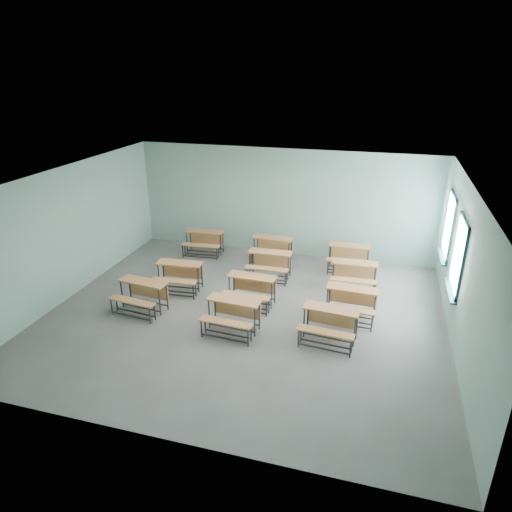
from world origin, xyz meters
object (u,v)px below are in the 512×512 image
Objects in this scene: desk_unit_r1c1 at (251,286)px; desk_unit_r1c0 at (179,272)px; desk_unit_r2c2 at (354,272)px; desk_unit_r0c0 at (141,292)px; desk_unit_r3c1 at (272,246)px; desk_unit_r3c2 at (349,254)px; desk_unit_r0c1 at (232,311)px; desk_unit_r2c1 at (269,261)px; desk_unit_r3c0 at (204,239)px; desk_unit_r0c2 at (330,321)px; desk_unit_r1c2 at (351,299)px.

desk_unit_r1c0 is at bearing 174.52° from desk_unit_r1c1.
desk_unit_r0c0 is at bearing -155.04° from desk_unit_r2c2.
desk_unit_r3c2 is at bearing 2.97° from desk_unit_r3c1.
desk_unit_r0c1 is 2.86m from desk_unit_r2c1.
desk_unit_r3c0 is at bearing -177.00° from desk_unit_r3c1.
desk_unit_r2c1 is at bearing 28.72° from desk_unit_r1c0.
desk_unit_r2c2 is 1.21m from desk_unit_r3c2.
desk_unit_r0c2 is 1.04× the size of desk_unit_r2c1.
desk_unit_r0c1 is 2.72m from desk_unit_r1c2.
desk_unit_r2c2 is at bearing 94.95° from desk_unit_r1c2.
desk_unit_r1c2 is at bearing -85.70° from desk_unit_r3c2.
desk_unit_r3c1 is (-2.18, 3.76, 0.00)m from desk_unit_r0c2.
desk_unit_r1c2 is 2.82m from desk_unit_r2c1.
desk_unit_r0c0 is at bearing -165.39° from desk_unit_r1c2.
desk_unit_r0c0 and desk_unit_r3c2 have the same top height.
desk_unit_r0c2 is 1.02× the size of desk_unit_r1c2.
desk_unit_r3c0 is (-0.29, 2.44, 0.00)m from desk_unit_r1c0.
desk_unit_r0c2 is at bearing 5.66° from desk_unit_r0c0.
desk_unit_r1c1 is at bearing -11.98° from desk_unit_r1c0.
desk_unit_r2c1 is (2.05, 1.35, 0.00)m from desk_unit_r1c0.
desk_unit_r1c0 is 2.45m from desk_unit_r2c1.
desk_unit_r3c2 is at bearing -3.96° from desk_unit_r3c0.
desk_unit_r1c0 and desk_unit_r2c2 have the same top height.
desk_unit_r1c1 is 0.99× the size of desk_unit_r1c2.
desk_unit_r2c1 and desk_unit_r3c0 have the same top height.
desk_unit_r1c2 is 1.01× the size of desk_unit_r3c2.
desk_unit_r3c0 is at bearing 143.87° from desk_unit_r0c2.
desk_unit_r0c1 and desk_unit_r2c2 have the same top height.
desk_unit_r2c1 and desk_unit_r3c2 have the same top height.
desk_unit_r1c2 and desk_unit_r3c0 have the same top height.
desk_unit_r2c1 is at bearing -76.30° from desk_unit_r3c1.
desk_unit_r1c2 is at bearing -43.82° from desk_unit_r3c1.
desk_unit_r0c2 is 1.00× the size of desk_unit_r1c0.
desk_unit_r3c1 is at bearing 95.23° from desk_unit_r1c1.
desk_unit_r0c1 and desk_unit_r0c2 have the same top height.
desk_unit_r3c0 is (-4.66, 2.69, 0.00)m from desk_unit_r1c2.
desk_unit_r3c2 is at bearing 26.35° from desk_unit_r1c0.
desk_unit_r3c1 is (-2.48, 1.18, 0.00)m from desk_unit_r2c2.
desk_unit_r3c0 and desk_unit_r3c2 have the same top height.
desk_unit_r2c2 is (0.29, 2.58, 0.00)m from desk_unit_r0c2.
desk_unit_r1c2 is (4.76, 0.98, 0.00)m from desk_unit_r0c0.
desk_unit_r3c1 is at bearing 177.92° from desk_unit_r3c2.
desk_unit_r2c1 is (0.09, 2.86, 0.00)m from desk_unit_r0c1.
desk_unit_r2c2 is (2.27, -0.09, 0.00)m from desk_unit_r2c1.
desk_unit_r1c0 is 4.38m from desk_unit_r1c2.
desk_unit_r0c1 is at bearing -42.23° from desk_unit_r1c0.
desk_unit_r1c2 is (2.37, 0.01, 0.00)m from desk_unit_r1c1.
desk_unit_r0c2 and desk_unit_r3c0 have the same top height.
desk_unit_r0c1 is at bearing -64.33° from desk_unit_r3c0.
desk_unit_r0c1 is 0.99× the size of desk_unit_r1c0.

